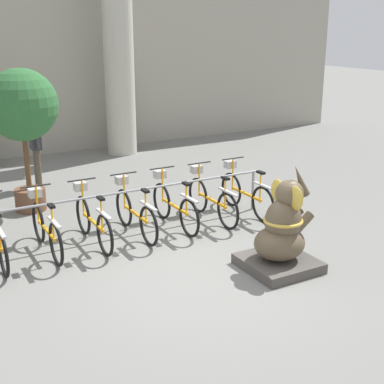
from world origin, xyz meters
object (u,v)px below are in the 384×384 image
object	(u,v)px
bicycle_2	(46,228)
bicycle_3	(92,220)
bicycle_7	(245,193)
bicycle_6	(211,199)
elephant_statue	(282,234)
bicycle_5	(174,205)
bicycle_4	(135,212)
potted_tree	(22,111)
person_pedestrian	(35,140)

from	to	relation	value
bicycle_2	bicycle_3	xyz separation A→B (m)	(0.75, -0.02, 0.00)
bicycle_7	bicycle_6	bearing A→B (deg)	179.96
elephant_statue	bicycle_5	bearing A→B (deg)	104.43
bicycle_2	bicycle_6	bearing A→B (deg)	-0.13
bicycle_2	bicycle_5	distance (m)	2.25
bicycle_2	bicycle_4	distance (m)	1.50
elephant_statue	potted_tree	distance (m)	5.27
bicycle_5	elephant_statue	distance (m)	2.34
bicycle_3	elephant_statue	distance (m)	3.05
bicycle_6	bicycle_3	bearing A→B (deg)	-179.76
bicycle_3	bicycle_5	distance (m)	1.50
bicycle_2	potted_tree	bearing A→B (deg)	83.23
bicycle_5	bicycle_6	world-z (taller)	same
bicycle_2	potted_tree	size ratio (longest dim) A/B	0.63
bicycle_5	person_pedestrian	size ratio (longest dim) A/B	0.97
elephant_statue	bicycle_2	bearing A→B (deg)	141.61
bicycle_3	bicycle_6	world-z (taller)	same
bicycle_2	elephant_statue	size ratio (longest dim) A/B	1.10
bicycle_4	potted_tree	distance (m)	2.90
bicycle_4	person_pedestrian	distance (m)	3.70
bicycle_4	person_pedestrian	bearing A→B (deg)	101.71
bicycle_5	bicycle_7	world-z (taller)	same
bicycle_2	person_pedestrian	bearing A→B (deg)	77.97
bicycle_6	bicycle_7	distance (m)	0.75
bicycle_3	bicycle_6	xyz separation A→B (m)	(2.25, 0.01, 0.00)
bicycle_7	potted_tree	bearing A→B (deg)	148.40
bicycle_5	bicycle_4	bearing A→B (deg)	-178.85
bicycle_2	potted_tree	distance (m)	2.64
elephant_statue	bicycle_6	bearing A→B (deg)	85.72
bicycle_2	bicycle_3	world-z (taller)	same
elephant_statue	person_pedestrian	world-z (taller)	person_pedestrian
bicycle_3	bicycle_4	world-z (taller)	same
bicycle_4	elephant_statue	xyz separation A→B (m)	(1.33, -2.25, 0.13)
potted_tree	elephant_statue	bearing A→B (deg)	-59.56
potted_tree	bicycle_6	bearing A→B (deg)	-38.06
bicycle_6	person_pedestrian	xyz separation A→B (m)	(-2.24, 3.58, 0.66)
bicycle_2	bicycle_4	bearing A→B (deg)	0.20
bicycle_4	bicycle_2	bearing A→B (deg)	-179.80
bicycle_5	bicycle_6	distance (m)	0.75
person_pedestrian	potted_tree	xyz separation A→B (m)	(-0.51, -1.43, 0.86)
bicycle_2	elephant_statue	bearing A→B (deg)	-38.39
bicycle_7	potted_tree	distance (m)	4.37
bicycle_6	elephant_statue	xyz separation A→B (m)	(-0.17, -2.24, 0.13)
potted_tree	bicycle_3	bearing A→B (deg)	-77.07
bicycle_6	person_pedestrian	bearing A→B (deg)	122.04
bicycle_3	bicycle_6	bearing A→B (deg)	0.24
bicycle_4	bicycle_5	distance (m)	0.75
person_pedestrian	bicycle_4	bearing A→B (deg)	-78.29
bicycle_7	potted_tree	xyz separation A→B (m)	(-3.49, 2.15, 1.52)
bicycle_3	bicycle_5	bearing A→B (deg)	1.40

